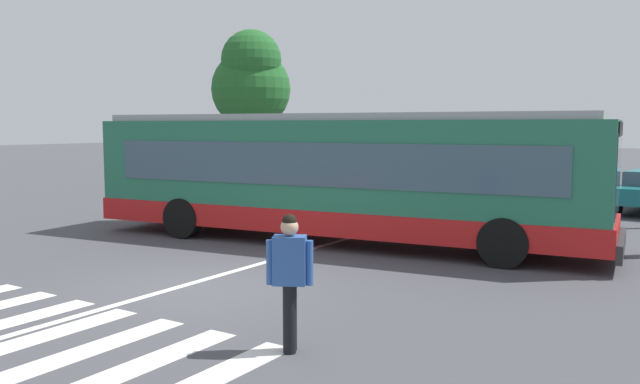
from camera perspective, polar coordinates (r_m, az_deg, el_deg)
ground_plane at (r=11.78m, az=-10.13°, el=-7.99°), size 160.00×160.00×0.00m
city_transit_bus at (r=15.61m, az=1.49°, el=1.39°), size 12.65×3.97×3.06m
pedestrian_crossing_street at (r=8.10m, az=-2.64°, el=-7.19°), size 0.52×0.42×1.72m
parked_car_silver at (r=28.50m, az=-0.69°, el=1.73°), size 1.99×4.56×1.35m
parked_car_champagne at (r=27.28m, az=3.97°, el=1.53°), size 2.09×4.60×1.35m
parked_car_black at (r=25.94m, az=8.74°, el=1.26°), size 2.07×4.60×1.35m
parked_car_blue at (r=25.15m, az=15.14°, el=0.99°), size 2.23×4.65×1.35m
parked_car_charcoal at (r=23.94m, az=20.80°, el=0.58°), size 1.95×4.54×1.35m
background_tree_left at (r=33.64m, az=-6.00°, el=9.57°), size 4.00×4.00×7.52m
crosswalk_painted_stripes at (r=10.06m, az=-24.12°, el=-10.78°), size 7.14×2.68×0.01m
lane_center_line at (r=13.43m, az=-5.15°, el=-6.19°), size 0.16×24.00×0.01m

